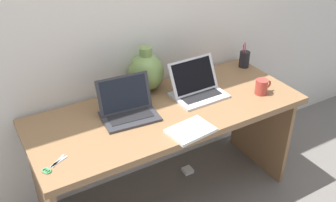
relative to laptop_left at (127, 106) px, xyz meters
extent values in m
plane|color=slate|center=(0.23, -0.06, -0.78)|extent=(6.00, 6.00, 0.00)
cube|color=silver|center=(0.23, 0.31, 0.42)|extent=(4.40, 0.04, 2.40)
cube|color=olive|center=(0.23, -0.06, -0.08)|extent=(1.63, 0.66, 0.04)
cube|color=olive|center=(1.00, -0.06, -0.44)|extent=(0.03, 0.56, 0.68)
cube|color=#333338|center=(0.00, -0.04, -0.05)|extent=(0.33, 0.25, 0.01)
cube|color=black|center=(0.00, -0.04, -0.04)|extent=(0.26, 0.16, 0.00)
cube|color=#333338|center=(0.00, 0.04, 0.06)|extent=(0.31, 0.10, 0.20)
cube|color=black|center=(0.00, 0.04, 0.06)|extent=(0.28, 0.09, 0.18)
cube|color=silver|center=(0.47, -0.04, -0.05)|extent=(0.32, 0.24, 0.01)
cube|color=black|center=(0.47, -0.04, -0.04)|extent=(0.26, 0.14, 0.00)
cube|color=silver|center=(0.47, 0.03, 0.06)|extent=(0.32, 0.11, 0.20)
cube|color=black|center=(0.47, 0.03, 0.06)|extent=(0.28, 0.10, 0.18)
ellipsoid|color=#75934C|center=(0.23, 0.21, 0.06)|extent=(0.22, 0.22, 0.24)
cylinder|color=#75934C|center=(0.23, 0.21, 0.20)|extent=(0.08, 0.08, 0.06)
cube|color=silver|center=(0.22, -0.32, -0.05)|extent=(0.25, 0.19, 0.02)
cylinder|color=#B23D33|center=(0.82, -0.20, -0.01)|extent=(0.08, 0.08, 0.10)
torus|color=#B23D33|center=(0.87, -0.20, 0.00)|extent=(0.05, 0.01, 0.05)
cylinder|color=black|center=(0.98, 0.15, 0.00)|extent=(0.07, 0.07, 0.11)
cylinder|color=#D83359|center=(0.96, 0.15, 0.04)|extent=(0.01, 0.02, 0.13)
cylinder|color=#D83359|center=(0.97, 0.14, 0.05)|extent=(0.03, 0.02, 0.16)
cube|color=#B7B7BC|center=(-0.47, -0.21, -0.06)|extent=(0.09, 0.07, 0.00)
cube|color=#B7B7BC|center=(-0.46, -0.21, -0.06)|extent=(0.10, 0.05, 0.00)
torus|color=#4CA566|center=(-0.53, -0.26, -0.05)|extent=(0.03, 0.04, 0.01)
torus|color=#4CA566|center=(-0.54, -0.24, -0.05)|extent=(0.03, 0.04, 0.01)
cube|color=white|center=(0.49, 0.09, -0.76)|extent=(0.07, 0.07, 0.03)
camera|label=1|loc=(-0.72, -1.70, 1.14)|focal=40.94mm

